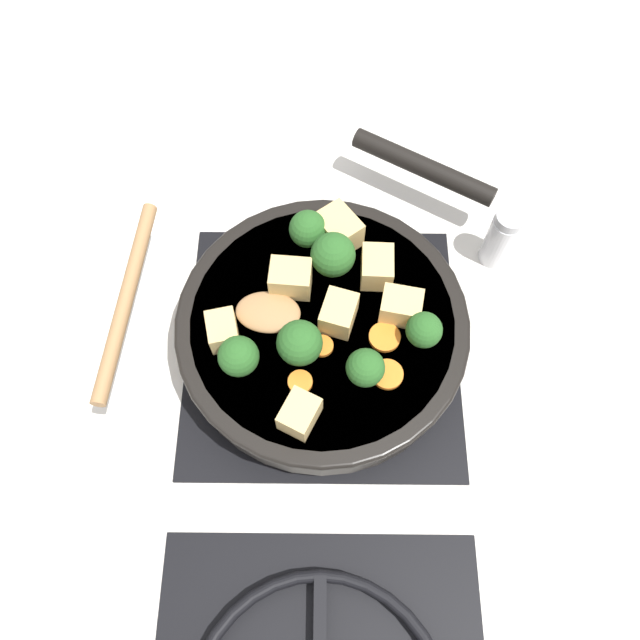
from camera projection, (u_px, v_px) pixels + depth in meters
ground_plane at (320, 348)px, 0.72m from camera, size 2.40×2.40×0.00m
front_burner_grate at (320, 344)px, 0.71m from camera, size 0.31×0.31×0.03m
skillet_pan at (321, 326)px, 0.67m from camera, size 0.36×0.42×0.05m
wooden_spoon at (185, 304)px, 0.65m from camera, size 0.20×0.23×0.02m
tofu_cube_center_large at (288, 278)px, 0.65m from camera, size 0.05×0.04×0.03m
tofu_cube_near_handle at (336, 316)px, 0.64m from camera, size 0.04×0.05×0.03m
tofu_cube_east_chunk at (220, 330)px, 0.63m from camera, size 0.04×0.04×0.03m
tofu_cube_west_chunk at (399, 307)px, 0.64m from camera, size 0.05×0.04×0.03m
tofu_cube_back_piece at (297, 414)px, 0.59m from camera, size 0.04×0.05×0.03m
tofu_cube_front_piece at (375, 267)px, 0.66m from camera, size 0.03×0.04×0.03m
tofu_cube_mid_small at (336, 230)px, 0.68m from camera, size 0.06×0.06×0.04m
broccoli_floret_near_spoon at (363, 368)px, 0.60m from camera, size 0.04×0.04×0.05m
broccoli_floret_center_top at (236, 356)px, 0.61m from camera, size 0.04×0.04×0.05m
broccoli_floret_east_rim at (297, 343)px, 0.61m from camera, size 0.05×0.05×0.05m
broccoli_floret_west_rim at (331, 255)px, 0.65m from camera, size 0.05×0.05×0.05m
broccoli_floret_north_edge at (422, 330)px, 0.62m from camera, size 0.04×0.04×0.04m
broccoli_floret_south_cluster at (306, 229)px, 0.67m from camera, size 0.04×0.04×0.05m
carrot_slice_orange_thin at (298, 382)px, 0.62m from camera, size 0.02×0.02×0.01m
carrot_slice_near_center at (382, 337)px, 0.64m from camera, size 0.03×0.03×0.01m
carrot_slice_edge_slice at (385, 374)px, 0.62m from camera, size 0.03×0.03×0.01m
carrot_slice_under_broccoli at (323, 346)px, 0.64m from camera, size 0.02×0.02×0.01m
salt_shaker at (499, 238)px, 0.73m from camera, size 0.04×0.04×0.09m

